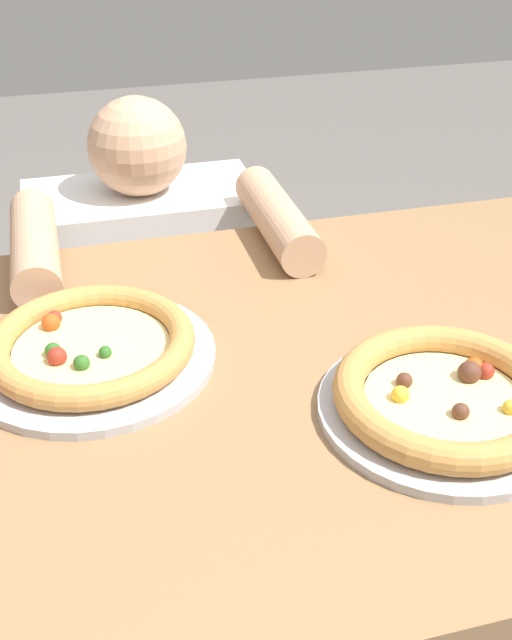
# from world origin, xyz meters

# --- Properties ---
(dining_table) EXTENTS (1.30, 0.79, 0.75)m
(dining_table) POSITION_xyz_m (0.00, 0.00, 0.64)
(dining_table) COLOR #936D47
(dining_table) RESTS_ON ground
(pizza_near) EXTENTS (0.28, 0.28, 0.05)m
(pizza_near) POSITION_xyz_m (0.12, -0.13, 0.77)
(pizza_near) COLOR #B7B7BC
(pizza_near) RESTS_ON dining_table
(pizza_far) EXTENTS (0.30, 0.30, 0.04)m
(pizza_far) POSITION_xyz_m (-0.25, 0.07, 0.77)
(pizza_far) COLOR #B7B7BC
(pizza_far) RESTS_ON dining_table
(diner_seated) EXTENTS (0.45, 0.54, 0.93)m
(diner_seated) POSITION_xyz_m (-0.12, 0.57, 0.40)
(diner_seated) COLOR #333847
(diner_seated) RESTS_ON ground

